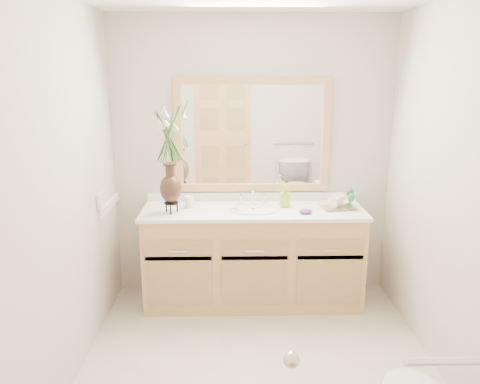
{
  "coord_description": "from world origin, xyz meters",
  "views": [
    {
      "loc": [
        -0.18,
        -2.69,
        1.95
      ],
      "look_at": [
        -0.12,
        0.65,
        1.07
      ],
      "focal_mm": 35.0,
      "sensor_mm": 36.0,
      "label": 1
    }
  ],
  "objects_px": {
    "tray": "(338,208)",
    "flower_vase": "(169,143)",
    "tumbler": "(189,202)",
    "soap_bottle": "(285,197)"
  },
  "relations": [
    {
      "from": "flower_vase",
      "to": "tumbler",
      "type": "relative_size",
      "value": 8.64
    },
    {
      "from": "soap_bottle",
      "to": "tray",
      "type": "distance_m",
      "value": 0.45
    },
    {
      "from": "flower_vase",
      "to": "tumbler",
      "type": "distance_m",
      "value": 0.55
    },
    {
      "from": "tray",
      "to": "soap_bottle",
      "type": "bearing_deg",
      "value": 162.71
    },
    {
      "from": "flower_vase",
      "to": "tray",
      "type": "height_order",
      "value": "flower_vase"
    },
    {
      "from": "tray",
      "to": "flower_vase",
      "type": "bearing_deg",
      "value": 174.86
    },
    {
      "from": "soap_bottle",
      "to": "tumbler",
      "type": "bearing_deg",
      "value": -178.77
    },
    {
      "from": "tumbler",
      "to": "tray",
      "type": "relative_size",
      "value": 0.36
    },
    {
      "from": "flower_vase",
      "to": "tumbler",
      "type": "height_order",
      "value": "flower_vase"
    },
    {
      "from": "flower_vase",
      "to": "tray",
      "type": "distance_m",
      "value": 1.49
    }
  ]
}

